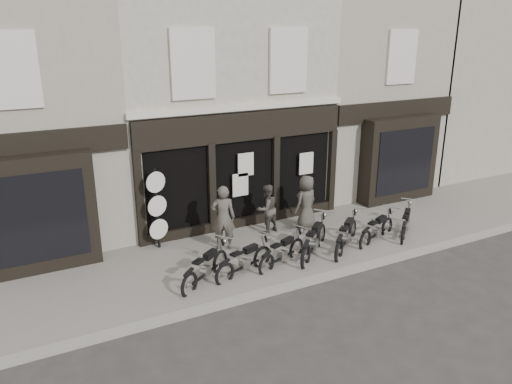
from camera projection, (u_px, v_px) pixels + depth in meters
name	position (u px, v px, depth m)	size (l,w,h in m)	color
ground_plane	(290.00, 263.00, 14.24)	(90.00, 90.00, 0.00)	#2D2B28
pavement	(274.00, 249.00, 14.97)	(30.00, 4.20, 0.12)	slate
kerb	(315.00, 280.00, 13.16)	(30.00, 0.25, 0.13)	gray
central_building	(206.00, 95.00, 17.97)	(7.30, 6.22, 8.34)	#B1AC98
neighbour_left	(13.00, 109.00, 15.14)	(5.60, 6.73, 8.34)	gray
neighbour_right	(349.00, 87.00, 20.73)	(5.60, 6.73, 8.34)	gray
filler_right	(481.00, 77.00, 24.39)	(11.00, 6.00, 8.20)	gray
motorcycle_0	(206.00, 270.00, 12.95)	(1.85, 1.43, 1.01)	black
motorcycle_1	(245.00, 263.00, 13.37)	(1.99, 0.94, 0.99)	black
motorcycle_2	(282.00, 254.00, 13.91)	(1.89, 1.01, 0.96)	black
motorcycle_3	(314.00, 243.00, 14.48)	(1.95, 1.73, 1.13)	black
motorcycle_4	(346.00, 238.00, 14.85)	(1.96, 1.67, 1.11)	black
motorcycle_5	(377.00, 231.00, 15.45)	(1.94, 1.02, 0.98)	black
motorcycle_6	(406.00, 225.00, 15.93)	(1.72, 1.56, 1.00)	black
man_left	(223.00, 217.00, 14.63)	(0.71, 0.47, 1.95)	#48423B
man_centre	(267.00, 209.00, 15.86)	(0.77, 0.60, 1.59)	#423C35
man_right	(306.00, 202.00, 16.16)	(0.87, 0.57, 1.79)	#3F3B35
advert_sign_post	(157.00, 212.00, 14.61)	(0.62, 0.40, 2.57)	black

